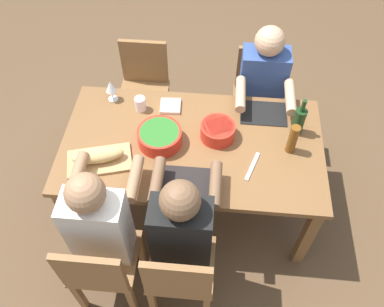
# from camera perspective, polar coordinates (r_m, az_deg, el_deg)

# --- Properties ---
(ground_plane) EXTENTS (8.00, 8.00, 0.00)m
(ground_plane) POSITION_cam_1_polar(r_m,az_deg,el_deg) (3.24, 0.00, -6.81)
(ground_plane) COLOR brown
(dining_table) EXTENTS (1.72, 0.94, 0.74)m
(dining_table) POSITION_cam_1_polar(r_m,az_deg,el_deg) (2.70, 0.00, 0.34)
(dining_table) COLOR brown
(dining_table) RESTS_ON ground_plane
(chair_far_right) EXTENTS (0.40, 0.40, 0.85)m
(chair_far_right) POSITION_cam_1_polar(r_m,az_deg,el_deg) (3.37, 9.35, 8.56)
(chair_far_right) COLOR olive
(chair_far_right) RESTS_ON ground_plane
(diner_far_right) EXTENTS (0.41, 0.53, 1.20)m
(diner_far_right) POSITION_cam_1_polar(r_m,az_deg,el_deg) (3.09, 9.91, 9.08)
(diner_far_right) COLOR #2D2D38
(diner_far_right) RESTS_ON ground_plane
(chair_near_center) EXTENTS (0.40, 0.40, 0.85)m
(chair_near_center) POSITION_cam_1_polar(r_m,az_deg,el_deg) (2.46, -1.74, -16.88)
(chair_near_center) COLOR olive
(chair_near_center) RESTS_ON ground_plane
(diner_near_center) EXTENTS (0.41, 0.53, 1.20)m
(diner_near_center) POSITION_cam_1_polar(r_m,az_deg,el_deg) (2.34, -1.37, -10.81)
(diner_near_center) COLOR #2D2D38
(diner_near_center) RESTS_ON ground_plane
(chair_far_left) EXTENTS (0.40, 0.40, 0.85)m
(chair_far_left) POSITION_cam_1_polar(r_m,az_deg,el_deg) (3.41, -6.81, 9.60)
(chair_far_left) COLOR olive
(chair_far_left) RESTS_ON ground_plane
(chair_near_left) EXTENTS (0.40, 0.40, 0.85)m
(chair_near_left) POSITION_cam_1_polar(r_m,az_deg,el_deg) (2.53, -12.83, -15.58)
(chair_near_left) COLOR olive
(chair_near_left) RESTS_ON ground_plane
(diner_near_left) EXTENTS (0.41, 0.53, 1.20)m
(diner_near_left) POSITION_cam_1_polar(r_m,az_deg,el_deg) (2.41, -12.76, -9.65)
(diner_near_left) COLOR #2D2D38
(diner_near_left) RESTS_ON ground_plane
(serving_bowl_greens) EXTENTS (0.29, 0.29, 0.10)m
(serving_bowl_greens) POSITION_cam_1_polar(r_m,az_deg,el_deg) (2.60, -4.62, 2.49)
(serving_bowl_greens) COLOR red
(serving_bowl_greens) RESTS_ON dining_table
(serving_bowl_fruit) EXTENTS (0.23, 0.23, 0.11)m
(serving_bowl_fruit) POSITION_cam_1_polar(r_m,az_deg,el_deg) (2.63, 3.69, 3.31)
(serving_bowl_fruit) COLOR red
(serving_bowl_fruit) RESTS_ON dining_table
(cutting_board) EXTENTS (0.44, 0.32, 0.02)m
(cutting_board) POSITION_cam_1_polar(r_m,az_deg,el_deg) (2.60, -13.01, -0.99)
(cutting_board) COLOR tan
(cutting_board) RESTS_ON dining_table
(bread_loaf) EXTENTS (0.34, 0.19, 0.09)m
(bread_loaf) POSITION_cam_1_polar(r_m,az_deg,el_deg) (2.56, -13.23, -0.26)
(bread_loaf) COLOR tan
(bread_loaf) RESTS_ON cutting_board
(wine_bottle) EXTENTS (0.08, 0.08, 0.29)m
(wine_bottle) POSITION_cam_1_polar(r_m,az_deg,el_deg) (2.71, 14.97, 4.54)
(wine_bottle) COLOR #193819
(wine_bottle) RESTS_ON dining_table
(beer_bottle) EXTENTS (0.06, 0.06, 0.22)m
(beer_bottle) POSITION_cam_1_polar(r_m,az_deg,el_deg) (2.59, 14.13, 2.06)
(beer_bottle) COLOR brown
(beer_bottle) RESTS_ON dining_table
(wine_glass) EXTENTS (0.08, 0.08, 0.17)m
(wine_glass) POSITION_cam_1_polar(r_m,az_deg,el_deg) (2.88, -11.49, 9.22)
(wine_glass) COLOR silver
(wine_glass) RESTS_ON dining_table
(placemat_far_right) EXTENTS (0.32, 0.23, 0.01)m
(placemat_far_right) POSITION_cam_1_polar(r_m,az_deg,el_deg) (2.85, 10.13, 5.66)
(placemat_far_right) COLOR black
(placemat_far_right) RESTS_ON dining_table
(placemat_near_center) EXTENTS (0.32, 0.23, 0.01)m
(placemat_near_center) POSITION_cam_1_polar(r_m,az_deg,el_deg) (2.45, -0.66, -4.11)
(placemat_near_center) COLOR black
(placemat_near_center) RESTS_ON dining_table
(cup_far_left) EXTENTS (0.07, 0.07, 0.10)m
(cup_far_left) POSITION_cam_1_polar(r_m,az_deg,el_deg) (2.82, -7.37, 7.01)
(cup_far_left) COLOR white
(cup_far_left) RESTS_ON dining_table
(carving_knife) EXTENTS (0.10, 0.23, 0.01)m
(carving_knife) POSITION_cam_1_polar(r_m,az_deg,el_deg) (2.54, 8.58, -1.81)
(carving_knife) COLOR silver
(carving_knife) RESTS_ON dining_table
(napkin_stack) EXTENTS (0.15, 0.15, 0.02)m
(napkin_stack) POSITION_cam_1_polar(r_m,az_deg,el_deg) (2.84, -3.08, 6.74)
(napkin_stack) COLOR white
(napkin_stack) RESTS_ON dining_table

